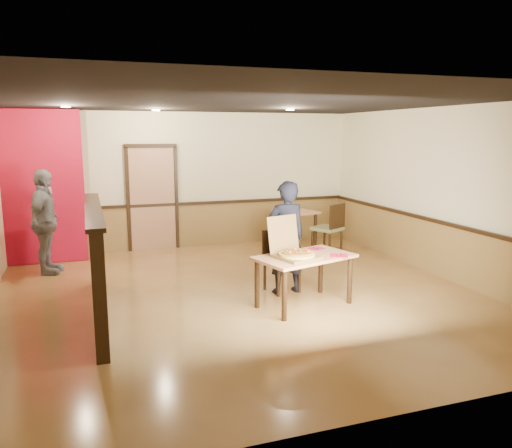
% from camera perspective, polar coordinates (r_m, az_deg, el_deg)
% --- Properties ---
extents(floor, '(7.00, 7.00, 0.00)m').
position_cam_1_polar(floor, '(7.48, -1.87, -8.13)').
color(floor, '#BD8949').
rests_on(floor, ground).
extents(ceiling, '(7.00, 7.00, 0.00)m').
position_cam_1_polar(ceiling, '(7.11, -2.00, 13.82)').
color(ceiling, black).
rests_on(ceiling, wall_back).
extents(wall_back, '(7.00, 0.00, 7.00)m').
position_cam_1_polar(wall_back, '(10.54, -7.51, 4.97)').
color(wall_back, beige).
rests_on(wall_back, floor).
extents(wall_right, '(0.00, 7.00, 7.00)m').
position_cam_1_polar(wall_right, '(8.83, 20.40, 3.39)').
color(wall_right, beige).
rests_on(wall_right, floor).
extents(wainscot_back, '(7.00, 0.04, 0.90)m').
position_cam_1_polar(wainscot_back, '(10.64, -7.36, -0.15)').
color(wainscot_back, olive).
rests_on(wainscot_back, floor).
extents(chair_rail_back, '(7.00, 0.06, 0.06)m').
position_cam_1_polar(chair_rail_back, '(10.54, -7.39, 2.35)').
color(chair_rail_back, black).
rests_on(chair_rail_back, wall_back).
extents(wainscot_right, '(0.04, 7.00, 0.90)m').
position_cam_1_polar(wainscot_right, '(8.96, 19.87, -2.65)').
color(wainscot_right, olive).
rests_on(wainscot_right, floor).
extents(chair_rail_right, '(0.06, 7.00, 0.06)m').
position_cam_1_polar(chair_rail_right, '(8.86, 19.95, 0.30)').
color(chair_rail_right, black).
rests_on(chair_rail_right, wall_right).
extents(back_door, '(0.90, 0.06, 2.10)m').
position_cam_1_polar(back_door, '(10.41, -11.74, 2.84)').
color(back_door, tan).
rests_on(back_door, wall_back).
extents(booth_partition, '(0.20, 3.10, 1.44)m').
position_cam_1_polar(booth_partition, '(6.79, -17.80, -4.08)').
color(booth_partition, black).
rests_on(booth_partition, floor).
extents(red_accent_panel, '(1.60, 0.20, 2.78)m').
position_cam_1_polar(red_accent_panel, '(9.87, -23.68, 3.84)').
color(red_accent_panel, '#B30C28').
rests_on(red_accent_panel, floor).
extents(spot_a, '(0.14, 0.14, 0.02)m').
position_cam_1_polar(spot_a, '(8.60, -20.92, 12.42)').
color(spot_a, '#FFF1B2').
rests_on(spot_a, ceiling).
extents(spot_b, '(0.14, 0.14, 0.02)m').
position_cam_1_polar(spot_b, '(9.38, -11.38, 12.65)').
color(spot_b, '#FFF1B2').
rests_on(spot_b, ceiling).
extents(spot_c, '(0.14, 0.14, 0.02)m').
position_cam_1_polar(spot_c, '(8.99, 3.92, 12.94)').
color(spot_c, '#FFF1B2').
rests_on(spot_c, ceiling).
extents(main_table, '(1.49, 1.10, 0.71)m').
position_cam_1_polar(main_table, '(6.91, 5.55, -4.48)').
color(main_table, tan).
rests_on(main_table, floor).
extents(diner_chair, '(0.54, 0.54, 0.93)m').
position_cam_1_polar(diner_chair, '(7.59, 2.72, -3.86)').
color(diner_chair, olive).
rests_on(diner_chair, floor).
extents(side_chair_left, '(0.58, 0.58, 0.87)m').
position_cam_1_polar(side_chair_left, '(9.60, 3.34, -1.06)').
color(side_chair_left, olive).
rests_on(side_chair_left, floor).
extents(side_chair_right, '(0.68, 0.68, 1.02)m').
position_cam_1_polar(side_chair_right, '(9.98, 8.50, -0.25)').
color(side_chair_right, olive).
rests_on(side_chair_right, floor).
extents(side_table, '(0.89, 0.89, 0.79)m').
position_cam_1_polar(side_table, '(10.31, 4.55, 0.50)').
color(side_table, tan).
rests_on(side_table, floor).
extents(diner, '(0.63, 0.43, 1.69)m').
position_cam_1_polar(diner, '(7.40, 3.42, -1.57)').
color(diner, black).
rests_on(diner, floor).
extents(passerby, '(0.68, 1.12, 1.79)m').
position_cam_1_polar(passerby, '(9.13, -22.96, 0.21)').
color(passerby, gray).
rests_on(passerby, floor).
extents(pizza_box, '(0.66, 0.72, 0.54)m').
position_cam_1_polar(pizza_box, '(6.76, 4.38, -3.26)').
color(pizza_box, brown).
rests_on(pizza_box, main_table).
extents(pizza, '(0.65, 0.65, 0.03)m').
position_cam_1_polar(pizza, '(6.72, 4.68, -3.47)').
color(pizza, gold).
rests_on(pizza, pizza_box).
extents(napkin_near, '(0.31, 0.31, 0.01)m').
position_cam_1_polar(napkin_near, '(6.94, 9.46, -3.58)').
color(napkin_near, red).
rests_on(napkin_near, main_table).
extents(napkin_far, '(0.25, 0.25, 0.01)m').
position_cam_1_polar(napkin_far, '(7.32, 6.94, -2.79)').
color(napkin_far, red).
rests_on(napkin_far, main_table).
extents(condiment, '(0.06, 0.06, 0.14)m').
position_cam_1_polar(condiment, '(10.37, 3.77, 1.96)').
color(condiment, '#94371B').
rests_on(condiment, side_table).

